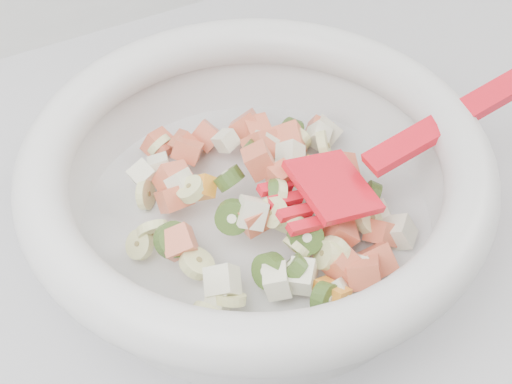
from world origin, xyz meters
name	(u,v)px	position (x,y,z in m)	size (l,w,h in m)	color
mixing_bowl	(257,185)	(0.18, 1.40, 0.95)	(0.46, 0.36, 0.12)	silver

